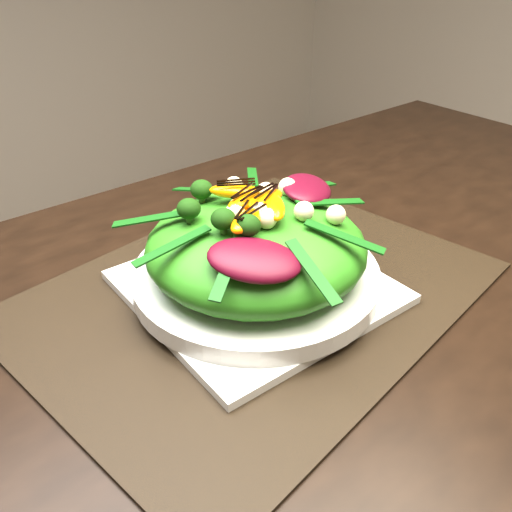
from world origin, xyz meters
TOP-DOWN VIEW (x-y plane):
  - dining_table at (0.00, 0.00)m, footprint 1.60×0.90m
  - placemat at (0.05, 0.10)m, footprint 0.53×0.43m
  - plate_base at (0.05, 0.10)m, footprint 0.25×0.25m
  - salad_bowl at (0.05, 0.10)m, footprint 0.30×0.30m
  - lettuce_mound at (0.05, 0.10)m, footprint 0.25×0.25m
  - radicchio_leaf at (0.13, 0.12)m, footprint 0.10×0.10m
  - orange_segment at (0.05, 0.12)m, footprint 0.06×0.03m
  - broccoli_floret at (-0.01, 0.12)m, footprint 0.04×0.04m
  - macadamia_nut at (0.07, 0.07)m, footprint 0.03×0.03m
  - balsamic_drizzle at (0.05, 0.12)m, footprint 0.05×0.01m

SIDE VIEW (x-z plane):
  - dining_table at x=0.00m, z-range 0.35..1.10m
  - placemat at x=0.05m, z-range 0.75..0.75m
  - plate_base at x=0.05m, z-range 0.75..0.76m
  - salad_bowl at x=0.05m, z-range 0.76..0.78m
  - lettuce_mound at x=0.05m, z-range 0.77..0.85m
  - radicchio_leaf at x=0.13m, z-range 0.84..0.86m
  - orange_segment at x=0.05m, z-range 0.85..0.86m
  - macadamia_nut at x=0.07m, z-range 0.85..0.87m
  - broccoli_floret at x=-0.01m, z-range 0.84..0.88m
  - balsamic_drizzle at x=0.05m, z-range 0.86..0.86m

